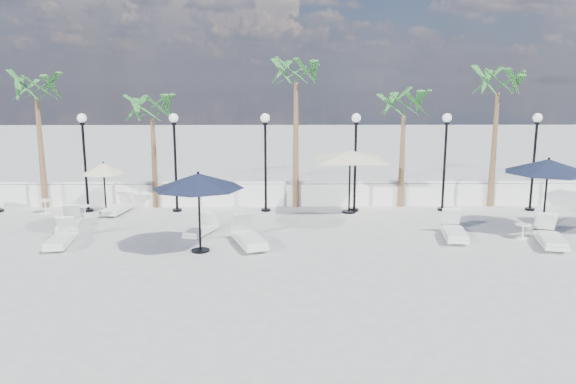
{
  "coord_description": "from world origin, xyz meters",
  "views": [
    {
      "loc": [
        0.63,
        -15.12,
        5.08
      ],
      "look_at": [
        0.84,
        2.82,
        1.5
      ],
      "focal_mm": 35.0,
      "sensor_mm": 36.0,
      "label": 1
    }
  ],
  "objects_px": {
    "lounger_3": "(119,207)",
    "lounger_7": "(454,231)",
    "lounger_0": "(69,223)",
    "parasol_cream_small": "(104,169)",
    "parasol_navy_mid": "(198,181)",
    "lounger_4": "(201,229)",
    "lounger_5": "(249,237)",
    "parasol_cream_sq_a": "(350,151)",
    "lounger_2": "(61,238)",
    "lounger_6": "(550,237)",
    "parasol_navy_right": "(548,167)"
  },
  "relations": [
    {
      "from": "lounger_3",
      "to": "lounger_7",
      "type": "bearing_deg",
      "value": -8.6
    },
    {
      "from": "lounger_0",
      "to": "parasol_cream_small",
      "type": "height_order",
      "value": "parasol_cream_small"
    },
    {
      "from": "lounger_3",
      "to": "parasol_navy_mid",
      "type": "height_order",
      "value": "parasol_navy_mid"
    },
    {
      "from": "lounger_4",
      "to": "lounger_7",
      "type": "relative_size",
      "value": 0.8
    },
    {
      "from": "lounger_5",
      "to": "parasol_cream_small",
      "type": "distance_m",
      "value": 7.46
    },
    {
      "from": "parasol_cream_sq_a",
      "to": "parasol_cream_small",
      "type": "xyz_separation_m",
      "value": [
        -9.46,
        0.0,
        -0.69
      ]
    },
    {
      "from": "lounger_0",
      "to": "lounger_4",
      "type": "distance_m",
      "value": 4.77
    },
    {
      "from": "lounger_2",
      "to": "lounger_7",
      "type": "xyz_separation_m",
      "value": [
        12.51,
        0.66,
        0.02
      ]
    },
    {
      "from": "lounger_0",
      "to": "parasol_navy_mid",
      "type": "xyz_separation_m",
      "value": [
        4.94,
        -2.64,
        1.93
      ]
    },
    {
      "from": "lounger_3",
      "to": "lounger_4",
      "type": "distance_m",
      "value": 4.86
    },
    {
      "from": "lounger_3",
      "to": "lounger_5",
      "type": "bearing_deg",
      "value": -31.32
    },
    {
      "from": "lounger_2",
      "to": "lounger_6",
      "type": "bearing_deg",
      "value": -6.41
    },
    {
      "from": "lounger_4",
      "to": "parasol_cream_small",
      "type": "bearing_deg",
      "value": 162.6
    },
    {
      "from": "lounger_6",
      "to": "parasol_cream_sq_a",
      "type": "relative_size",
      "value": 0.42
    },
    {
      "from": "lounger_4",
      "to": "lounger_7",
      "type": "bearing_deg",
      "value": 16.59
    },
    {
      "from": "lounger_4",
      "to": "lounger_5",
      "type": "xyz_separation_m",
      "value": [
        1.66,
        -1.26,
        0.06
      ]
    },
    {
      "from": "parasol_navy_mid",
      "to": "lounger_5",
      "type": "bearing_deg",
      "value": 21.92
    },
    {
      "from": "lounger_5",
      "to": "parasol_navy_mid",
      "type": "distance_m",
      "value": 2.44
    },
    {
      "from": "lounger_6",
      "to": "lounger_7",
      "type": "xyz_separation_m",
      "value": [
        -2.78,
        0.79,
        -0.01
      ]
    },
    {
      "from": "lounger_2",
      "to": "parasol_cream_sq_a",
      "type": "xyz_separation_m",
      "value": [
        9.52,
        4.37,
        2.18
      ]
    },
    {
      "from": "lounger_3",
      "to": "lounger_6",
      "type": "height_order",
      "value": "lounger_6"
    },
    {
      "from": "lounger_0",
      "to": "lounger_3",
      "type": "distance_m",
      "value": 2.62
    },
    {
      "from": "parasol_cream_sq_a",
      "to": "lounger_7",
      "type": "bearing_deg",
      "value": -51.1
    },
    {
      "from": "lounger_6",
      "to": "lounger_0",
      "type": "bearing_deg",
      "value": -173.9
    },
    {
      "from": "parasol_navy_right",
      "to": "parasol_cream_sq_a",
      "type": "height_order",
      "value": "parasol_cream_sq_a"
    },
    {
      "from": "lounger_5",
      "to": "lounger_7",
      "type": "height_order",
      "value": "lounger_5"
    },
    {
      "from": "lounger_2",
      "to": "lounger_3",
      "type": "bearing_deg",
      "value": 77.04
    },
    {
      "from": "lounger_6",
      "to": "lounger_7",
      "type": "bearing_deg",
      "value": 177.83
    },
    {
      "from": "lounger_2",
      "to": "parasol_navy_mid",
      "type": "height_order",
      "value": "parasol_navy_mid"
    },
    {
      "from": "lounger_5",
      "to": "parasol_cream_sq_a",
      "type": "height_order",
      "value": "parasol_cream_sq_a"
    },
    {
      "from": "lounger_4",
      "to": "parasol_cream_small",
      "type": "distance_m",
      "value": 5.44
    },
    {
      "from": "lounger_5",
      "to": "lounger_6",
      "type": "bearing_deg",
      "value": -18.55
    },
    {
      "from": "lounger_0",
      "to": "lounger_3",
      "type": "xyz_separation_m",
      "value": [
        1.05,
        2.41,
        0.01
      ]
    },
    {
      "from": "parasol_navy_mid",
      "to": "parasol_cream_sq_a",
      "type": "relative_size",
      "value": 0.51
    },
    {
      "from": "lounger_6",
      "to": "parasol_navy_mid",
      "type": "distance_m",
      "value": 11.04
    },
    {
      "from": "lounger_3",
      "to": "parasol_cream_small",
      "type": "relative_size",
      "value": 0.95
    },
    {
      "from": "lounger_6",
      "to": "parasol_navy_right",
      "type": "bearing_deg",
      "value": 86.22
    },
    {
      "from": "lounger_0",
      "to": "lounger_7",
      "type": "bearing_deg",
      "value": -15.8
    },
    {
      "from": "lounger_7",
      "to": "lounger_5",
      "type": "bearing_deg",
      "value": -165.26
    },
    {
      "from": "lounger_0",
      "to": "parasol_navy_right",
      "type": "bearing_deg",
      "value": -11.86
    },
    {
      "from": "lounger_2",
      "to": "parasol_navy_right",
      "type": "xyz_separation_m",
      "value": [
        15.79,
        1.46,
        2.02
      ]
    },
    {
      "from": "lounger_0",
      "to": "lounger_6",
      "type": "xyz_separation_m",
      "value": [
        15.8,
        -2.11,
        0.04
      ]
    },
    {
      "from": "parasol_cream_small",
      "to": "lounger_0",
      "type": "bearing_deg",
      "value": -103.24
    },
    {
      "from": "lounger_4",
      "to": "parasol_cream_small",
      "type": "relative_size",
      "value": 0.84
    },
    {
      "from": "parasol_navy_mid",
      "to": "parasol_cream_small",
      "type": "bearing_deg",
      "value": 131.07
    },
    {
      "from": "lounger_7",
      "to": "parasol_navy_mid",
      "type": "distance_m",
      "value": 8.4
    },
    {
      "from": "lounger_5",
      "to": "parasol_navy_mid",
      "type": "bearing_deg",
      "value": -176.31
    },
    {
      "from": "lounger_3",
      "to": "parasol_navy_mid",
      "type": "xyz_separation_m",
      "value": [
        3.89,
        -5.04,
        1.92
      ]
    },
    {
      "from": "lounger_3",
      "to": "parasol_navy_right",
      "type": "height_order",
      "value": "parasol_navy_right"
    },
    {
      "from": "lounger_0",
      "to": "parasol_navy_mid",
      "type": "height_order",
      "value": "parasol_navy_mid"
    }
  ]
}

